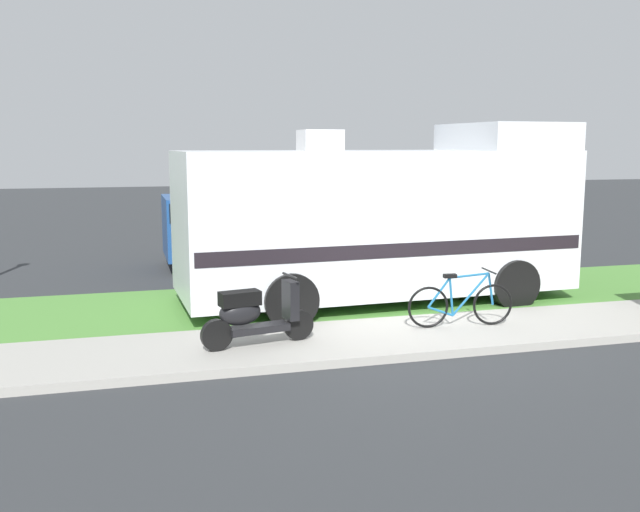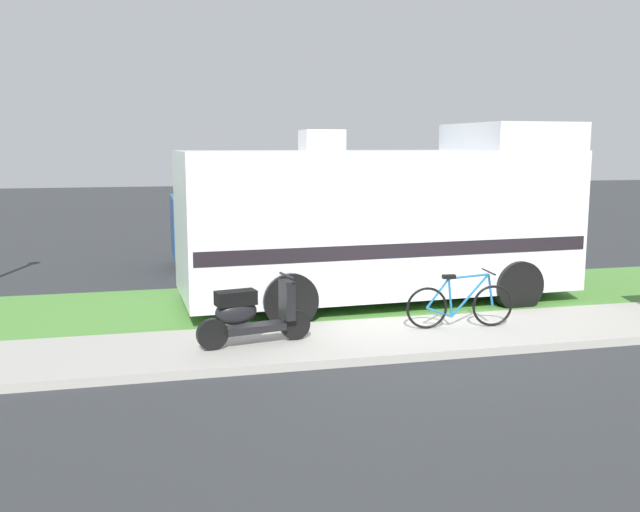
# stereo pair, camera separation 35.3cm
# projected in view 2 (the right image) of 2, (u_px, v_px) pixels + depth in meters

# --- Properties ---
(ground_plane) EXTENTS (80.00, 80.00, 0.00)m
(ground_plane) POSITION_uv_depth(u_px,v_px,m) (388.00, 321.00, 11.68)
(ground_plane) COLOR #2D3033
(sidewalk) EXTENTS (24.00, 2.00, 0.12)m
(sidewalk) POSITION_uv_depth(u_px,v_px,m) (414.00, 337.00, 10.52)
(sidewalk) COLOR #9E9B93
(sidewalk) RESTS_ON ground
(grass_strip) EXTENTS (24.00, 3.40, 0.08)m
(grass_strip) POSITION_uv_depth(u_px,v_px,m) (362.00, 300.00, 13.12)
(grass_strip) COLOR #4C8438
(grass_strip) RESTS_ON ground
(motorhome_rv) EXTENTS (7.21, 2.89, 3.31)m
(motorhome_rv) POSITION_uv_depth(u_px,v_px,m) (384.00, 219.00, 12.76)
(motorhome_rv) COLOR silver
(motorhome_rv) RESTS_ON ground
(scooter) EXTENTS (1.66, 0.60, 0.97)m
(scooter) POSITION_uv_depth(u_px,v_px,m) (250.00, 313.00, 9.81)
(scooter) COLOR black
(scooter) RESTS_ON ground
(bicycle) EXTENTS (1.70, 0.52, 0.88)m
(bicycle) POSITION_uv_depth(u_px,v_px,m) (460.00, 304.00, 10.77)
(bicycle) COLOR black
(bicycle) RESTS_ON ground
(pickup_truck_near) EXTENTS (5.20, 2.26, 1.71)m
(pickup_truck_near) POSITION_uv_depth(u_px,v_px,m) (256.00, 227.00, 17.06)
(pickup_truck_near) COLOR #1E478C
(pickup_truck_near) RESTS_ON ground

